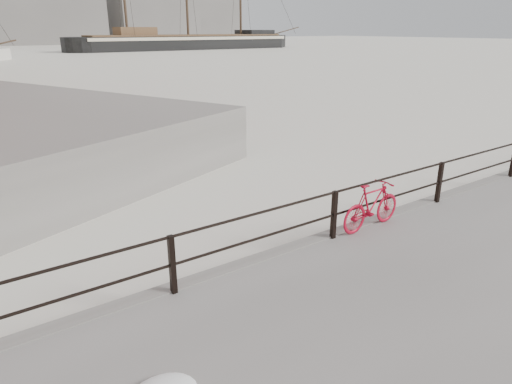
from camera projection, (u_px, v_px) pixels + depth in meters
ground at (429, 213)px, 11.34m from camera, size 400.00×400.00×0.00m
guardrail at (439, 182)px, 10.93m from camera, size 28.00×0.10×1.00m
bicycle at (372, 206)px, 9.49m from camera, size 1.68×0.30×1.01m
barque_black at (189, 49)px, 98.70m from camera, size 59.01×20.70×33.22m
industrial_west at (39, 10)px, 126.66m from camera, size 32.00×18.00×18.00m
industrial_mid at (150, 3)px, 148.51m from camera, size 26.00×20.00×24.00m
industrial_east at (205, 20)px, 166.54m from camera, size 20.00×16.00×14.00m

